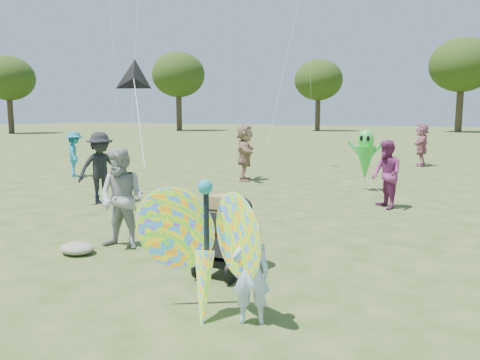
# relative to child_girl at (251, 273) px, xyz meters

# --- Properties ---
(ground) EXTENTS (160.00, 160.00, 0.00)m
(ground) POSITION_rel_child_girl_xyz_m (-1.19, 1.09, -0.54)
(ground) COLOR #51592B
(ground) RESTS_ON ground
(child_girl) EXTENTS (0.47, 0.41, 1.08)m
(child_girl) POSITION_rel_child_girl_xyz_m (0.00, 0.00, 0.00)
(child_girl) COLOR #B4D0FF
(child_girl) RESTS_ON ground
(adult_man) EXTENTS (0.87, 0.71, 1.64)m
(adult_man) POSITION_rel_child_girl_xyz_m (-3.04, 1.61, 0.28)
(adult_man) COLOR #9C9EA2
(adult_man) RESTS_ON ground
(grey_bag) EXTENTS (0.56, 0.46, 0.18)m
(grey_bag) POSITION_rel_child_girl_xyz_m (-3.47, 1.02, -0.45)
(grey_bag) COLOR gray
(grey_bag) RESTS_ON ground
(crowd_b) EXTENTS (1.12, 1.29, 1.74)m
(crowd_b) POSITION_rel_child_girl_xyz_m (-6.07, 4.43, 0.33)
(crowd_b) COLOR black
(crowd_b) RESTS_ON ground
(crowd_d) EXTENTS (1.18, 1.78, 1.83)m
(crowd_d) POSITION_rel_child_girl_xyz_m (-4.59, 9.52, 0.38)
(crowd_d) COLOR #9D7960
(crowd_d) RESTS_ON ground
(crowd_e) EXTENTS (0.93, 0.98, 1.59)m
(crowd_e) POSITION_rel_child_girl_xyz_m (0.30, 6.81, 0.25)
(crowd_e) COLOR #7C2964
(crowd_e) RESTS_ON ground
(crowd_i) EXTENTS (1.13, 1.14, 1.58)m
(crowd_i) POSITION_rel_child_girl_xyz_m (-10.28, 7.77, 0.25)
(crowd_i) COLOR teal
(crowd_i) RESTS_ON ground
(crowd_j) EXTENTS (0.58, 1.68, 1.79)m
(crowd_j) POSITION_rel_child_girl_xyz_m (0.20, 16.66, 0.36)
(crowd_j) COLOR #A75F76
(crowd_j) RESTS_ON ground
(jogging_stroller) EXTENTS (0.54, 1.06, 1.09)m
(jogging_stroller) POSITION_rel_child_girl_xyz_m (-0.95, 1.31, 0.07)
(jogging_stroller) COLOR black
(jogging_stroller) RESTS_ON ground
(butterfly_kite) EXTENTS (1.74, 0.75, 1.70)m
(butterfly_kite) POSITION_rel_child_girl_xyz_m (-0.51, -0.07, 0.21)
(butterfly_kite) COLOR #FF2860
(butterfly_kite) RESTS_ON ground
(delta_kite_rig) EXTENTS (1.98, 2.03, 1.97)m
(delta_kite_rig) POSITION_rel_child_girl_xyz_m (-4.15, 3.40, 2.33)
(delta_kite_rig) COLOR black
(delta_kite_rig) RESTS_ON ground
(alien_kite) EXTENTS (1.12, 0.69, 1.74)m
(alien_kite) POSITION_rel_child_girl_xyz_m (-0.63, 9.09, 0.43)
(alien_kite) COLOR green
(alien_kite) RESTS_ON ground
(tree_line) EXTENTS (91.78, 33.60, 10.79)m
(tree_line) POSITION_rel_child_girl_xyz_m (2.48, 46.08, 6.32)
(tree_line) COLOR #3A2D21
(tree_line) RESTS_ON ground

